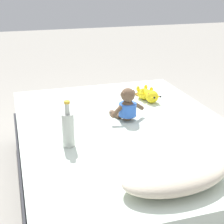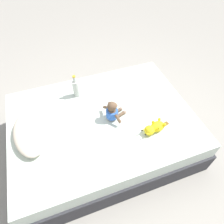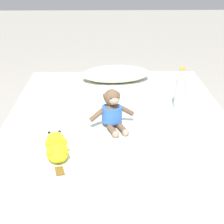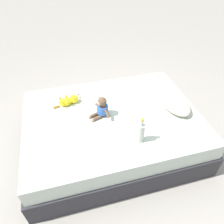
{
  "view_description": "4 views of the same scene",
  "coord_description": "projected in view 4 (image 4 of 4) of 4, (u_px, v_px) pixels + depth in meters",
  "views": [
    {
      "loc": [
        0.69,
        1.95,
        1.43
      ],
      "look_at": [
        0.06,
        -0.12,
        0.56
      ],
      "focal_mm": 54.4,
      "sensor_mm": 36.0,
      "label": 1
    },
    {
      "loc": [
        -1.26,
        0.34,
        2.12
      ],
      "look_at": [
        -0.04,
        -0.1,
        0.59
      ],
      "focal_mm": 31.9,
      "sensor_mm": 36.0,
      "label": 2
    },
    {
      "loc": [
        -0.08,
        -1.98,
        1.44
      ],
      "look_at": [
        -0.04,
        -0.18,
        0.62
      ],
      "focal_mm": 56.02,
      "sensor_mm": 36.0,
      "label": 3
    },
    {
      "loc": [
        1.67,
        -0.45,
        2.07
      ],
      "look_at": [
        0.0,
        0.0,
        0.54
      ],
      "focal_mm": 34.0,
      "sensor_mm": 36.0,
      "label": 4
    }
  ],
  "objects": [
    {
      "name": "plush_monkey",
      "position": [
        102.0,
        108.0,
        2.28
      ],
      "size": [
        0.28,
        0.25,
        0.24
      ],
      "color": "brown",
      "rests_on": "bed"
    },
    {
      "name": "plush_yellow_creature",
      "position": [
        69.0,
        100.0,
        2.46
      ],
      "size": [
        0.15,
        0.33,
        0.1
      ],
      "color": "yellow",
      "rests_on": "bed"
    },
    {
      "name": "ground_plane",
      "position": [
        112.0,
        144.0,
        2.66
      ],
      "size": [
        16.0,
        16.0,
        0.0
      ],
      "primitive_type": "plane",
      "color": "#9E998E"
    },
    {
      "name": "bed",
      "position": [
        112.0,
        131.0,
        2.5
      ],
      "size": [
        1.45,
        1.96,
        0.49
      ],
      "color": "#2D2D33",
      "rests_on": "ground_plane"
    },
    {
      "name": "glass_bottle",
      "position": [
        141.0,
        132.0,
        1.99
      ],
      "size": [
        0.07,
        0.07,
        0.28
      ],
      "color": "#B7BCB2",
      "rests_on": "bed"
    },
    {
      "name": "pillow",
      "position": [
        173.0,
        101.0,
        2.43
      ],
      "size": [
        0.57,
        0.34,
        0.12
      ],
      "color": "beige",
      "rests_on": "bed"
    }
  ]
}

